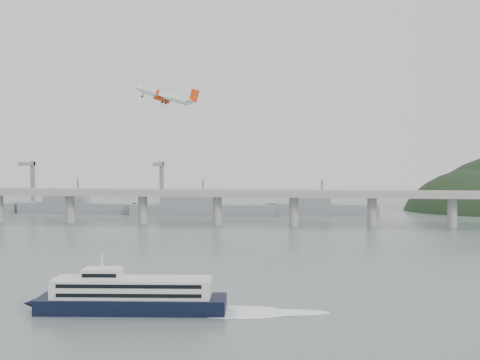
# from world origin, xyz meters

# --- Properties ---
(ground) EXTENTS (900.00, 900.00, 0.00)m
(ground) POSITION_xyz_m (0.00, 0.00, 0.00)
(ground) COLOR slate
(ground) RESTS_ON ground
(bridge) EXTENTS (800.00, 22.00, 23.90)m
(bridge) POSITION_xyz_m (-1.15, 200.00, 17.65)
(bridge) COLOR #979794
(bridge) RESTS_ON ground
(distant_fleet) EXTENTS (453.00, 60.90, 40.00)m
(distant_fleet) POSITION_xyz_m (-155.36, 265.08, 6.22)
(distant_fleet) COLOR gray
(distant_fleet) RESTS_ON ground
(ferry) EXTENTS (92.84, 20.61, 17.50)m
(ferry) POSITION_xyz_m (-23.86, -29.11, 4.75)
(ferry) COLOR black
(ferry) RESTS_ON ground
(airliner) EXTENTS (33.76, 30.72, 11.96)m
(airliner) POSITION_xyz_m (-39.49, 88.65, 74.66)
(airliner) COLOR white
(airliner) RESTS_ON ground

